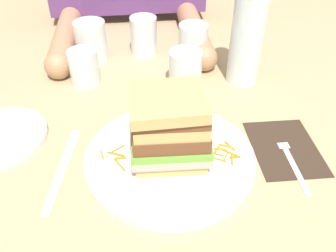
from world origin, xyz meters
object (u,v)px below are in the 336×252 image
at_px(side_plate, 0,137).
at_px(main_plate, 170,158).
at_px(empty_tumbler_2, 193,43).
at_px(empty_tumbler_3, 91,41).
at_px(fork, 290,156).
at_px(knife, 61,170).
at_px(empty_tumbler_1, 144,36).
at_px(water_bottle, 248,32).
at_px(empty_tumbler_0, 84,67).
at_px(juice_glass, 185,70).
at_px(napkin_dark, 285,148).
at_px(sandwich, 170,128).

bearing_deg(side_plate, main_plate, -16.24).
bearing_deg(empty_tumbler_2, empty_tumbler_3, 172.87).
relative_size(fork, empty_tumbler_2, 1.77).
xyz_separation_m(knife, empty_tumbler_1, (0.16, 0.41, 0.05)).
bearing_deg(empty_tumbler_1, fork, -60.80).
relative_size(water_bottle, side_plate, 1.51).
height_order(empty_tumbler_3, side_plate, empty_tumbler_3).
relative_size(knife, empty_tumbler_3, 2.02).
bearing_deg(main_plate, empty_tumbler_1, 93.11).
height_order(empty_tumbler_1, empty_tumbler_2, empty_tumbler_1).
xyz_separation_m(water_bottle, empty_tumbler_0, (-0.36, 0.03, -0.08)).
distance_m(knife, water_bottle, 0.47).
relative_size(empty_tumbler_0, empty_tumbler_3, 0.80).
bearing_deg(juice_glass, empty_tumbler_1, 117.12).
relative_size(napkin_dark, water_bottle, 0.60).
xyz_separation_m(napkin_dark, water_bottle, (-0.02, 0.24, 0.12)).
distance_m(sandwich, juice_glass, 0.25).
bearing_deg(main_plate, empty_tumbler_0, 120.51).
relative_size(knife, empty_tumbler_1, 2.06).
bearing_deg(side_plate, juice_glass, 22.11).
xyz_separation_m(water_bottle, empty_tumbler_2, (-0.10, 0.10, -0.07)).
bearing_deg(napkin_dark, empty_tumbler_3, 134.00).
bearing_deg(main_plate, fork, -3.83).
height_order(main_plate, empty_tumbler_3, empty_tumbler_3).
height_order(empty_tumbler_2, side_plate, empty_tumbler_2).
bearing_deg(main_plate, napkin_dark, 2.25).
distance_m(empty_tumbler_2, side_plate, 0.48).
height_order(fork, empty_tumbler_3, empty_tumbler_3).
xyz_separation_m(main_plate, sandwich, (-0.00, -0.00, 0.07)).
height_order(sandwich, side_plate, sandwich).
bearing_deg(sandwich, empty_tumbler_2, 74.78).
bearing_deg(empty_tumbler_0, side_plate, -128.17).
xyz_separation_m(sandwich, napkin_dark, (0.21, 0.01, -0.07)).
distance_m(fork, empty_tumbler_1, 0.48).
bearing_deg(napkin_dark, empty_tumbler_2, 108.53).
xyz_separation_m(juice_glass, empty_tumbler_2, (0.03, 0.11, 0.01)).
bearing_deg(water_bottle, empty_tumbler_1, 144.89).
height_order(sandwich, knife, sandwich).
xyz_separation_m(fork, empty_tumbler_0, (-0.37, 0.29, 0.04)).
relative_size(water_bottle, empty_tumbler_3, 2.63).
bearing_deg(side_plate, fork, -11.32).
bearing_deg(napkin_dark, sandwich, -177.56).
relative_size(napkin_dark, empty_tumbler_0, 1.96).
relative_size(juice_glass, empty_tumbler_3, 0.84).
distance_m(sandwich, napkin_dark, 0.22).
distance_m(main_plate, knife, 0.18).
height_order(napkin_dark, side_plate, side_plate).
height_order(juice_glass, empty_tumbler_3, empty_tumbler_3).
relative_size(knife, juice_glass, 2.42).
distance_m(main_plate, water_bottle, 0.33).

